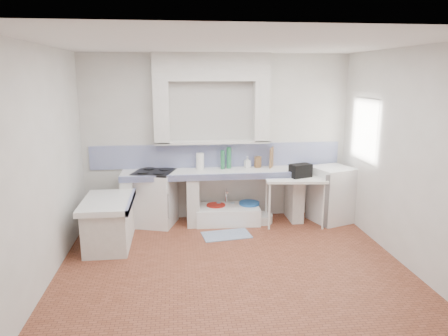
{
  "coord_description": "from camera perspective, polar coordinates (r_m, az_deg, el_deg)",
  "views": [
    {
      "loc": [
        -0.68,
        -4.89,
        2.45
      ],
      "look_at": [
        0.0,
        1.0,
        1.1
      ],
      "focal_mm": 32.9,
      "sensor_mm": 36.0,
      "label": 1
    }
  ],
  "objects": [
    {
      "name": "counter_slab",
      "position": [
        6.8,
        -1.51,
        -0.7
      ],
      "size": [
        3.0,
        0.6,
        0.08
      ],
      "primitive_type": "cube",
      "color": "white",
      "rests_on": "ground"
    },
    {
      "name": "green_bottle_b",
      "position": [
        6.93,
        0.68,
        1.42
      ],
      "size": [
        0.08,
        0.08,
        0.36
      ],
      "primitive_type": "cylinder",
      "rotation": [
        0.0,
        0.0,
        -0.04
      ],
      "color": "#256D42",
      "rests_on": "counter_slab"
    },
    {
      "name": "lace_valance",
      "position": [
        6.79,
        19.49,
        8.13
      ],
      "size": [
        0.01,
        0.84,
        0.24
      ],
      "primitive_type": "cube",
      "color": "white",
      "rests_on": "ground"
    },
    {
      "name": "bucket_orange",
      "position": [
        7.04,
        1.45,
        -6.47
      ],
      "size": [
        0.29,
        0.29,
        0.25
      ],
      "primitive_type": "cylinder",
      "rotation": [
        0.0,
        0.0,
        0.1
      ],
      "color": "#CF3E03",
      "rests_on": "ground"
    },
    {
      "name": "ceiling",
      "position": [
        4.95,
        1.39,
        16.88
      ],
      "size": [
        4.5,
        4.5,
        0.0
      ],
      "primitive_type": "plane",
      "rotation": [
        3.14,
        0.0,
        0.0
      ],
      "color": "silver",
      "rests_on": "ground"
    },
    {
      "name": "counter_pier_right",
      "position": [
        7.18,
        9.74,
        -3.88
      ],
      "size": [
        0.2,
        0.55,
        0.82
      ],
      "primitive_type": "cube",
      "color": "silver",
      "rests_on": "ground"
    },
    {
      "name": "black_bag",
      "position": [
        6.82,
        10.58,
        -0.36
      ],
      "size": [
        0.39,
        0.3,
        0.22
      ],
      "primitive_type": "cube",
      "rotation": [
        0.0,
        0.0,
        0.35
      ],
      "color": "black",
      "rests_on": "side_table"
    },
    {
      "name": "peninsula_lip",
      "position": [
        6.1,
        -12.82,
        -4.57
      ],
      "size": [
        0.04,
        1.1,
        0.1
      ],
      "primitive_type": "cube",
      "color": "navy",
      "rests_on": "ground"
    },
    {
      "name": "green_bottle_a",
      "position": [
        6.88,
        -0.2,
        1.15
      ],
      "size": [
        0.08,
        0.08,
        0.31
      ],
      "primitive_type": "cylinder",
      "rotation": [
        0.0,
        0.0,
        0.24
      ],
      "color": "#256D42",
      "rests_on": "counter_slab"
    },
    {
      "name": "bucket_blue",
      "position": [
        7.1,
        3.51,
        -6.0
      ],
      "size": [
        0.45,
        0.45,
        0.32
      ],
      "primitive_type": "cylinder",
      "rotation": [
        0.0,
        0.0,
        0.37
      ],
      "color": "#205AA8",
      "rests_on": "ground"
    },
    {
      "name": "counter_pier_mid",
      "position": [
        6.9,
        -4.39,
        -4.41
      ],
      "size": [
        0.2,
        0.55,
        0.82
      ],
      "primitive_type": "cube",
      "color": "silver",
      "rests_on": "ground"
    },
    {
      "name": "basin_white",
      "position": [
        7.04,
        5.29,
        -6.98
      ],
      "size": [
        0.4,
        0.4,
        0.14
      ],
      "primitive_type": "cylinder",
      "rotation": [
        0.0,
        0.0,
        0.14
      ],
      "color": "white",
      "rests_on": "ground"
    },
    {
      "name": "soap_bottle",
      "position": [
        6.99,
        3.25,
        0.81
      ],
      "size": [
        0.11,
        0.11,
        0.19
      ],
      "primitive_type": "imported",
      "rotation": [
        0.0,
        0.0,
        0.31
      ],
      "color": "white",
      "rests_on": "counter_slab"
    },
    {
      "name": "fridge",
      "position": [
        7.22,
        14.71,
        -3.55
      ],
      "size": [
        0.77,
        0.77,
        0.94
      ],
      "primitive_type": "cube",
      "rotation": [
        0.0,
        0.0,
        0.34
      ],
      "color": "white",
      "rests_on": "ground"
    },
    {
      "name": "peninsula_base",
      "position": [
        6.26,
        -15.7,
        -7.68
      ],
      "size": [
        0.6,
        1.0,
        0.62
      ],
      "primitive_type": "cube",
      "color": "silver",
      "rests_on": "ground"
    },
    {
      "name": "water_bottle_b",
      "position": [
        7.15,
        1.16,
        -5.95
      ],
      "size": [
        0.09,
        0.09,
        0.3
      ],
      "primitive_type": "cylinder",
      "rotation": [
        0.0,
        0.0,
        0.09
      ],
      "color": "silver",
      "rests_on": "ground"
    },
    {
      "name": "wall_back",
      "position": [
        7.0,
        -0.94,
        4.2
      ],
      "size": [
        4.5,
        0.0,
        4.5
      ],
      "primitive_type": "plane",
      "rotation": [
        1.57,
        0.0,
        0.0
      ],
      "color": "silver",
      "rests_on": "ground"
    },
    {
      "name": "rug",
      "position": [
        6.49,
        0.33,
        -9.29
      ],
      "size": [
        0.79,
        0.52,
        0.01
      ],
      "primitive_type": "cube",
      "rotation": [
        0.0,
        0.0,
        0.14
      ],
      "color": "#3D5B87",
      "rests_on": "ground"
    },
    {
      "name": "cutting_board",
      "position": [
        7.06,
        6.62,
        1.47
      ],
      "size": [
        0.12,
        0.24,
        0.34
      ],
      "primitive_type": "cube",
      "rotation": [
        0.0,
        0.0,
        -0.42
      ],
      "color": "olive",
      "rests_on": "counter_slab"
    },
    {
      "name": "wall_left",
      "position": [
        5.24,
        -23.86,
        0.17
      ],
      "size": [
        0.0,
        4.5,
        4.5
      ],
      "primitive_type": "plane",
      "rotation": [
        1.57,
        0.0,
        1.57
      ],
      "color": "silver",
      "rests_on": "ground"
    },
    {
      "name": "bucket_red",
      "position": [
        7.03,
        -1.13,
        -6.27
      ],
      "size": [
        0.34,
        0.34,
        0.3
      ],
      "primitive_type": "cylinder",
      "rotation": [
        0.0,
        0.0,
        -0.06
      ],
      "color": "#B01910",
      "rests_on": "ground"
    },
    {
      "name": "wall_right",
      "position": [
        5.8,
        23.92,
        1.28
      ],
      "size": [
        0.0,
        4.5,
        4.5
      ],
      "primitive_type": "plane",
      "rotation": [
        1.57,
        0.0,
        -1.57
      ],
      "color": "silver",
      "rests_on": "ground"
    },
    {
      "name": "counter_pier_left",
      "position": [
        6.95,
        -13.11,
        -4.6
      ],
      "size": [
        0.2,
        0.55,
        0.82
      ],
      "primitive_type": "cube",
      "color": "silver",
      "rests_on": "ground"
    },
    {
      "name": "knife_block",
      "position": [
        7.03,
        4.71,
        0.84
      ],
      "size": [
        0.11,
        0.1,
        0.19
      ],
      "primitive_type": "cube",
      "rotation": [
        0.0,
        0.0,
        0.29
      ],
      "color": "olive",
      "rests_on": "counter_slab"
    },
    {
      "name": "window_frame",
      "position": [
        6.89,
        20.35,
        4.94
      ],
      "size": [
        0.35,
        0.86,
        1.06
      ],
      "primitive_type": "cube",
      "color": "#331F10",
      "rests_on": "ground"
    },
    {
      "name": "side_table",
      "position": [
        6.91,
        9.74,
        -4.57
      ],
      "size": [
        1.03,
        0.64,
        0.04
      ],
      "primitive_type": "cube",
      "rotation": [
        0.0,
        0.0,
        -0.11
      ],
      "color": "white",
      "rests_on": "ground"
    },
    {
      "name": "wall_front",
      "position": [
        3.15,
        6.31,
        -6.7
      ],
      "size": [
        4.5,
        0.0,
        4.5
      ],
      "primitive_type": "plane",
      "rotation": [
        -1.57,
        0.0,
        0.0
      ],
      "color": "silver",
      "rests_on": "ground"
    },
    {
      "name": "alcove_mass",
      "position": [
        6.79,
        -1.73,
        13.87
      ],
      "size": [
        1.9,
        0.25,
        0.45
      ],
      "primitive_type": "cube",
      "color": "silver",
      "rests_on": "ground"
    },
    {
      "name": "floor",
      "position": [
        5.51,
        1.23,
        -13.57
      ],
      "size": [
        4.5,
        4.5,
        0.0
      ],
      "primitive_type": "plane",
      "color": "brown",
      "rests_on": "ground"
    },
    {
      "name": "paper_towel",
      "position": [
        6.9,
        -3.36,
        0.96
      ],
      "size": [
        0.16,
        0.16,
        0.27
      ],
      "primitive_type": "cylinder",
      "rotation": [
        0.0,
        0.0,
        0.24
      ],
      "color": "white",
      "rests_on": "counter_slab"
    },
    {
      "name": "water_bottle_a",
      "position": [
        7.13,
        -0.74,
        -5.98
      ],
      "size": [
        0.11,
        0.11,
        0.31
      ],
      "primitive_type": "cylinder",
      "rotation": [
        0.0,
        0.0,
        0.4
      ],
      "color": "silver",
      "rests_on": "ground"
    },
    {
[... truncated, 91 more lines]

